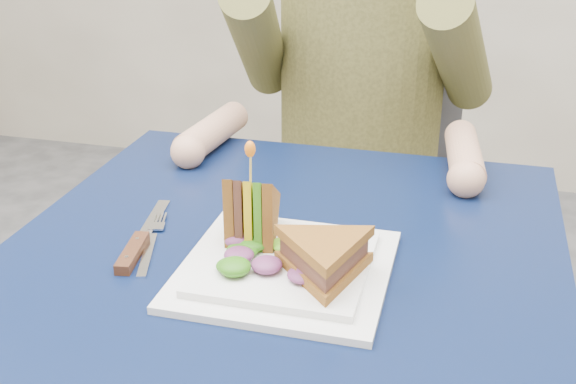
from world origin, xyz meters
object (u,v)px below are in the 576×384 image
(chair, at_px, (363,174))
(sandwich_upright, at_px, (252,215))
(plate, at_px, (286,267))
(knife, at_px, (137,246))
(diner, at_px, (362,23))
(fork, at_px, (151,244))
(table, at_px, (285,292))
(sandwich_flat, at_px, (325,257))

(chair, bearing_deg, sandwich_upright, -92.80)
(plate, relative_size, knife, 1.18)
(diner, height_order, fork, diner)
(table, bearing_deg, chair, 90.00)
(diner, bearing_deg, knife, -105.58)
(sandwich_flat, distance_m, fork, 0.26)
(sandwich_upright, height_order, knife, sandwich_upright)
(diner, xyz_separation_m, fork, (-0.17, -0.66, -0.18))
(plate, height_order, knife, plate)
(diner, relative_size, knife, 3.37)
(table, bearing_deg, plate, -74.71)
(chair, bearing_deg, knife, -103.43)
(chair, height_order, knife, chair)
(plate, bearing_deg, knife, 178.04)
(sandwich_flat, relative_size, sandwich_upright, 1.38)
(knife, bearing_deg, fork, 48.53)
(table, distance_m, knife, 0.22)
(sandwich_flat, height_order, sandwich_upright, sandwich_upright)
(diner, bearing_deg, chair, 90.00)
(table, distance_m, chair, 0.72)
(table, bearing_deg, knife, -158.92)
(chair, xyz_separation_m, fork, (-0.17, -0.77, 0.19))
(plate, distance_m, sandwich_upright, 0.09)
(sandwich_upright, bearing_deg, sandwich_flat, -31.75)
(plate, bearing_deg, sandwich_flat, -24.44)
(diner, bearing_deg, fork, -104.83)
(table, height_order, sandwich_upright, sandwich_upright)
(sandwich_upright, bearing_deg, table, 43.26)
(plate, xyz_separation_m, sandwich_flat, (0.05, -0.03, 0.04))
(chair, distance_m, sandwich_flat, 0.85)
(table, xyz_separation_m, fork, (-0.17, -0.06, 0.08))
(diner, relative_size, fork, 4.23)
(chair, height_order, plate, chair)
(sandwich_flat, xyz_separation_m, fork, (-0.25, 0.05, -0.04))
(chair, distance_m, fork, 0.81)
(table, distance_m, sandwich_flat, 0.18)
(plate, bearing_deg, sandwich_upright, 142.26)
(plate, relative_size, sandwich_flat, 1.29)
(table, xyz_separation_m, sandwich_flat, (0.08, -0.10, 0.12))
(fork, distance_m, knife, 0.02)
(table, height_order, chair, chair)
(diner, distance_m, knife, 0.72)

